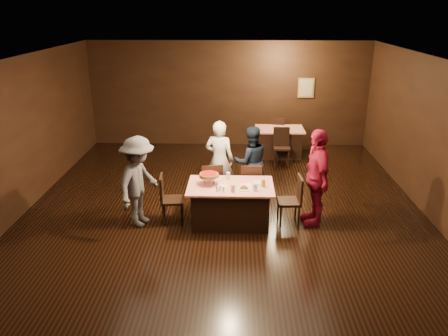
% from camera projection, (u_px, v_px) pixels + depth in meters
% --- Properties ---
extents(room, '(10.00, 10.04, 3.02)m').
position_uv_depth(room, '(224.00, 113.00, 7.66)').
color(room, black).
rests_on(room, ground).
extents(main_table, '(1.60, 1.00, 0.77)m').
position_uv_depth(main_table, '(230.00, 204.00, 8.25)').
color(main_table, red).
rests_on(main_table, ground).
extents(back_table, '(1.30, 0.90, 0.77)m').
position_uv_depth(back_table, '(279.00, 142.00, 11.96)').
color(back_table, '#A61C0B').
rests_on(back_table, ground).
extents(chair_far_left, '(0.49, 0.49, 0.95)m').
position_uv_depth(chair_far_left, '(211.00, 184.00, 8.93)').
color(chair_far_left, black).
rests_on(chair_far_left, ground).
extents(chair_far_right, '(0.43, 0.43, 0.95)m').
position_uv_depth(chair_far_right, '(251.00, 185.00, 8.91)').
color(chair_far_right, black).
rests_on(chair_far_right, ground).
extents(chair_end_left, '(0.46, 0.46, 0.95)m').
position_uv_depth(chair_end_left, '(172.00, 199.00, 8.25)').
color(chair_end_left, black).
rests_on(chair_end_left, ground).
extents(chair_end_right, '(0.44, 0.44, 0.95)m').
position_uv_depth(chair_end_right, '(289.00, 200.00, 8.18)').
color(chair_end_right, black).
rests_on(chair_end_right, ground).
extents(chair_back_near, '(0.42, 0.42, 0.95)m').
position_uv_depth(chair_back_near, '(282.00, 147.00, 11.27)').
color(chair_back_near, black).
rests_on(chair_back_near, ground).
extents(chair_back_far, '(0.50, 0.50, 0.95)m').
position_uv_depth(chair_back_far, '(277.00, 133.00, 12.49)').
color(chair_back_far, black).
rests_on(chair_back_far, ground).
extents(diner_white_jacket, '(0.70, 0.54, 1.69)m').
position_uv_depth(diner_white_jacket, '(219.00, 160.00, 9.23)').
color(diner_white_jacket, white).
rests_on(diner_white_jacket, ground).
extents(diner_navy_hoodie, '(0.86, 0.74, 1.56)m').
position_uv_depth(diner_navy_hoodie, '(251.00, 162.00, 9.30)').
color(diner_navy_hoodie, black).
rests_on(diner_navy_hoodie, ground).
extents(diner_grey_knit, '(0.97, 1.26, 1.72)m').
position_uv_depth(diner_grey_knit, '(139.00, 182.00, 8.03)').
color(diner_grey_knit, '#58575D').
rests_on(diner_grey_knit, ground).
extents(diner_red_shirt, '(0.57, 1.13, 1.85)m').
position_uv_depth(diner_red_shirt, '(316.00, 177.00, 8.07)').
color(diner_red_shirt, '#AC1539').
rests_on(diner_red_shirt, ground).
extents(pizza_stand, '(0.38, 0.38, 0.22)m').
position_uv_depth(pizza_stand, '(209.00, 175.00, 8.11)').
color(pizza_stand, black).
rests_on(pizza_stand, main_table).
extents(plate_with_slice, '(0.25, 0.25, 0.06)m').
position_uv_depth(plate_with_slice, '(244.00, 188.00, 7.93)').
color(plate_with_slice, white).
rests_on(plate_with_slice, main_table).
extents(plate_empty, '(0.25, 0.25, 0.01)m').
position_uv_depth(plate_empty, '(260.00, 182.00, 8.23)').
color(plate_empty, white).
rests_on(plate_empty, main_table).
extents(glass_front_left, '(0.08, 0.08, 0.14)m').
position_uv_depth(glass_front_left, '(233.00, 188.00, 7.81)').
color(glass_front_left, silver).
rests_on(glass_front_left, main_table).
extents(glass_front_right, '(0.08, 0.08, 0.14)m').
position_uv_depth(glass_front_right, '(255.00, 187.00, 7.84)').
color(glass_front_right, silver).
rests_on(glass_front_right, main_table).
extents(glass_amber, '(0.08, 0.08, 0.14)m').
position_uv_depth(glass_amber, '(263.00, 183.00, 8.02)').
color(glass_amber, '#BF7F26').
rests_on(glass_amber, main_table).
extents(glass_back, '(0.08, 0.08, 0.14)m').
position_uv_depth(glass_back, '(228.00, 176.00, 8.37)').
color(glass_back, silver).
rests_on(glass_back, main_table).
extents(condiments, '(0.17, 0.10, 0.09)m').
position_uv_depth(condiments, '(220.00, 189.00, 7.83)').
color(condiments, silver).
rests_on(condiments, main_table).
extents(napkin_center, '(0.19, 0.19, 0.01)m').
position_uv_depth(napkin_center, '(247.00, 185.00, 8.10)').
color(napkin_center, white).
rests_on(napkin_center, main_table).
extents(napkin_left, '(0.21, 0.21, 0.01)m').
position_uv_depth(napkin_left, '(222.00, 186.00, 8.07)').
color(napkin_left, white).
rests_on(napkin_left, main_table).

